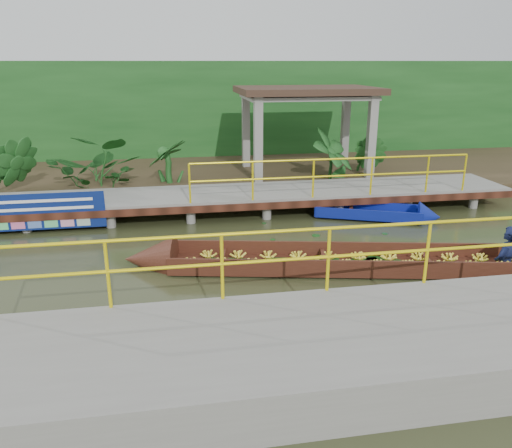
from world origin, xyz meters
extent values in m
plane|color=#2B2F17|center=(0.00, 0.00, 0.00)|extent=(80.00, 80.00, 0.00)
cube|color=#2F2817|center=(0.00, 7.50, 0.23)|extent=(30.00, 8.00, 0.45)
cube|color=slate|center=(0.00, 3.50, 0.50)|extent=(16.00, 2.00, 0.15)
cube|color=black|center=(0.00, 2.50, 0.42)|extent=(16.00, 0.12, 0.18)
cylinder|color=yellow|center=(2.75, 2.55, 1.57)|extent=(7.50, 0.05, 0.05)
cylinder|color=yellow|center=(2.75, 2.55, 1.12)|extent=(7.50, 0.05, 0.05)
cylinder|color=yellow|center=(2.75, 2.55, 1.07)|extent=(0.05, 0.05, 1.00)
cylinder|color=slate|center=(-6.00, 4.30, 0.22)|extent=(0.24, 0.24, 0.55)
cylinder|color=slate|center=(-4.00, 2.70, 0.22)|extent=(0.24, 0.24, 0.55)
cylinder|color=slate|center=(-4.00, 4.30, 0.22)|extent=(0.24, 0.24, 0.55)
cylinder|color=slate|center=(-2.00, 2.70, 0.22)|extent=(0.24, 0.24, 0.55)
cylinder|color=slate|center=(-2.00, 4.30, 0.22)|extent=(0.24, 0.24, 0.55)
cylinder|color=slate|center=(0.00, 2.70, 0.22)|extent=(0.24, 0.24, 0.55)
cylinder|color=slate|center=(0.00, 4.30, 0.22)|extent=(0.24, 0.24, 0.55)
cylinder|color=slate|center=(2.00, 2.70, 0.22)|extent=(0.24, 0.24, 0.55)
cylinder|color=slate|center=(2.00, 4.30, 0.22)|extent=(0.24, 0.24, 0.55)
cylinder|color=slate|center=(4.00, 2.70, 0.22)|extent=(0.24, 0.24, 0.55)
cylinder|color=slate|center=(4.00, 4.30, 0.22)|extent=(0.24, 0.24, 0.55)
cylinder|color=slate|center=(6.00, 2.70, 0.22)|extent=(0.24, 0.24, 0.55)
cylinder|color=slate|center=(6.00, 4.30, 0.22)|extent=(0.24, 0.24, 0.55)
cylinder|color=slate|center=(0.00, 2.70, 0.22)|extent=(0.24, 0.24, 0.55)
cube|color=slate|center=(1.00, -4.20, 0.30)|extent=(18.00, 2.40, 0.70)
cylinder|color=yellow|center=(1.00, -3.05, 1.65)|extent=(10.00, 0.05, 0.05)
cylinder|color=yellow|center=(1.00, -3.05, 1.20)|extent=(10.00, 0.05, 0.05)
cylinder|color=yellow|center=(1.00, -3.05, 1.15)|extent=(0.05, 0.05, 1.00)
cube|color=slate|center=(1.20, 5.10, 1.60)|extent=(0.25, 0.25, 2.80)
cube|color=slate|center=(4.80, 5.10, 1.60)|extent=(0.25, 0.25, 2.80)
cube|color=slate|center=(1.20, 7.50, 1.60)|extent=(0.25, 0.25, 2.80)
cube|color=slate|center=(4.80, 7.50, 1.60)|extent=(0.25, 0.25, 2.80)
cube|color=slate|center=(3.00, 6.30, 2.90)|extent=(4.00, 2.60, 0.12)
cube|color=#38261C|center=(3.00, 6.30, 3.10)|extent=(4.40, 3.00, 0.20)
cube|color=#154417|center=(0.00, 10.00, 2.00)|extent=(30.00, 0.80, 4.00)
cube|color=#36180E|center=(2.50, -0.97, 0.06)|extent=(8.25, 2.69, 0.06)
cube|color=#36180E|center=(2.61, -0.47, 0.21)|extent=(8.05, 1.74, 0.35)
cube|color=#36180E|center=(2.39, -1.48, 0.21)|extent=(8.05, 1.74, 0.35)
cone|color=#36180E|center=(-1.97, -0.04, 0.14)|extent=(1.21, 1.18, 0.99)
imported|color=#0E1535|center=(5.01, -1.50, 0.93)|extent=(0.73, 0.64, 1.68)
cube|color=navy|center=(3.68, 2.30, 0.09)|extent=(2.84, 1.82, 0.09)
cube|color=navy|center=(3.84, 2.67, 0.20)|extent=(2.54, 1.11, 0.27)
cube|color=navy|center=(3.52, 1.92, 0.20)|extent=(2.54, 1.11, 0.27)
cube|color=navy|center=(2.42, 2.83, 0.20)|extent=(0.37, 0.78, 0.27)
cone|color=navy|center=(5.11, 1.70, 0.15)|extent=(0.80, 0.92, 0.77)
cube|color=black|center=(3.26, 2.47, 0.24)|extent=(0.40, 0.79, 0.05)
cube|color=navy|center=(-4.51, 2.48, 0.55)|extent=(2.87, 0.03, 0.90)
cube|color=white|center=(-4.51, 2.46, 0.82)|extent=(2.34, 0.01, 0.07)
cube|color=white|center=(-4.51, 2.46, 0.62)|extent=(2.34, 0.01, 0.07)
imported|color=#154417|center=(-6.00, 5.30, 1.20)|extent=(1.20, 1.20, 1.50)
imported|color=#154417|center=(-3.50, 5.30, 1.20)|extent=(1.20, 1.20, 1.50)
imported|color=#154417|center=(-1.50, 5.30, 1.20)|extent=(1.20, 1.20, 1.50)
imported|color=#154417|center=(3.50, 5.30, 1.20)|extent=(1.20, 1.20, 1.50)
imported|color=#154417|center=(5.00, 5.30, 1.20)|extent=(1.20, 1.20, 1.50)
camera|label=1|loc=(-1.47, -9.69, 3.98)|focal=35.00mm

